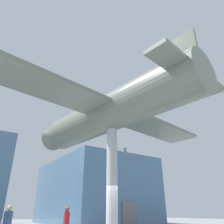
{
  "coord_description": "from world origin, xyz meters",
  "views": [
    {
      "loc": [
        -6.37,
        -9.51,
        1.33
      ],
      "look_at": [
        0.0,
        0.0,
        6.58
      ],
      "focal_mm": 35.0,
      "sensor_mm": 36.0,
      "label": 1
    }
  ],
  "objects": [
    {
      "name": "visitor_person",
      "position": [
        -1.56,
        1.73,
        0.9
      ],
      "size": [
        0.29,
        0.43,
        1.58
      ],
      "rotation": [
        0.0,
        0.0,
        4.52
      ],
      "color": "#383842",
      "rests_on": "ground_plane"
    },
    {
      "name": "visitor_second",
      "position": [
        -4.22,
        2.02,
        0.91
      ],
      "size": [
        0.42,
        0.45,
        1.61
      ],
      "rotation": [
        0.0,
        0.0,
        4.07
      ],
      "color": "#2D3D56",
      "rests_on": "ground_plane"
    },
    {
      "name": "support_pylon_central",
      "position": [
        0.0,
        0.0,
        2.75
      ],
      "size": [
        0.57,
        0.57,
        5.51
      ],
      "color": "#B7B7BC",
      "rests_on": "ground_plane"
    },
    {
      "name": "suspended_airplane",
      "position": [
        -0.05,
        0.35,
        6.59
      ],
      "size": [
        15.58,
        13.04,
        3.36
      ],
      "rotation": [
        0.0,
        0.0,
        0.15
      ],
      "color": "slate",
      "rests_on": "support_pylon_central"
    },
    {
      "name": "glass_pavilion_right",
      "position": [
        8.52,
        17.12,
        3.72
      ],
      "size": [
        10.66,
        15.12,
        8.02
      ],
      "color": "slate",
      "rests_on": "ground_plane"
    }
  ]
}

